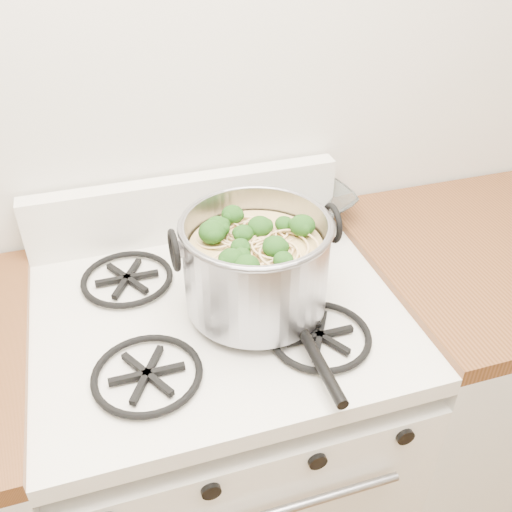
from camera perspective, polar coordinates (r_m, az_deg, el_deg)
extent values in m
plane|color=silver|center=(1.29, -8.56, 19.83)|extent=(3.60, 0.00, 3.60)
cube|color=white|center=(1.58, -3.12, -19.09)|extent=(0.76, 0.65, 0.81)
cube|color=white|center=(1.22, -3.82, -6.06)|extent=(0.76, 0.65, 0.04)
cube|color=black|center=(1.20, -3.88, -4.92)|extent=(0.60, 0.56, 0.02)
cylinder|color=black|center=(1.08, -4.64, -21.99)|extent=(0.04, 0.03, 0.04)
cylinder|color=black|center=(1.12, 5.97, -19.37)|extent=(0.04, 0.03, 0.04)
cylinder|color=black|center=(1.18, 14.45, -16.75)|extent=(0.04, 0.03, 0.04)
cube|color=silver|center=(1.57, -22.69, -21.50)|extent=(0.25, 0.65, 0.88)
cube|color=silver|center=(1.88, 24.26, -10.31)|extent=(1.00, 0.65, 0.88)
cylinder|color=#93939B|center=(1.13, 0.00, -0.79)|extent=(0.29, 0.29, 0.19)
torus|color=#93939B|center=(1.08, 0.00, 3.15)|extent=(0.30, 0.30, 0.01)
torus|color=black|center=(1.07, -8.18, 0.58)|extent=(0.01, 0.08, 0.08)
torus|color=black|center=(1.15, 7.63, 3.29)|extent=(0.01, 0.08, 0.08)
cylinder|color=tan|center=(1.15, 0.00, -1.81)|extent=(0.26, 0.26, 0.14)
sphere|color=#1A4312|center=(1.10, 0.00, 1.88)|extent=(0.04, 0.04, 0.04)
sphere|color=#1A4312|center=(1.10, 0.00, 1.88)|extent=(0.04, 0.04, 0.04)
sphere|color=#1A4312|center=(1.10, 0.00, 1.88)|extent=(0.04, 0.04, 0.04)
sphere|color=#1A4312|center=(1.10, 0.00, 1.88)|extent=(0.04, 0.04, 0.04)
sphere|color=#1A4312|center=(1.10, 0.00, 1.88)|extent=(0.04, 0.04, 0.04)
sphere|color=#1A4312|center=(1.10, 0.00, 1.88)|extent=(0.04, 0.04, 0.04)
sphere|color=#1A4312|center=(1.10, 0.00, 1.88)|extent=(0.04, 0.04, 0.04)
sphere|color=#1A4312|center=(1.10, 0.00, 1.88)|extent=(0.04, 0.04, 0.04)
sphere|color=#1A4312|center=(1.10, 0.00, 1.88)|extent=(0.04, 0.04, 0.04)
sphere|color=#1A4312|center=(1.10, 0.00, 1.88)|extent=(0.04, 0.04, 0.04)
sphere|color=#1A4312|center=(1.10, 0.00, 1.88)|extent=(0.04, 0.04, 0.04)
sphere|color=#1A4312|center=(1.10, 0.00, 1.88)|extent=(0.04, 0.04, 0.04)
sphere|color=#1A4312|center=(1.10, 0.00, 1.88)|extent=(0.04, 0.04, 0.04)
imported|color=white|center=(1.47, 4.03, 4.58)|extent=(0.13, 0.13, 0.03)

